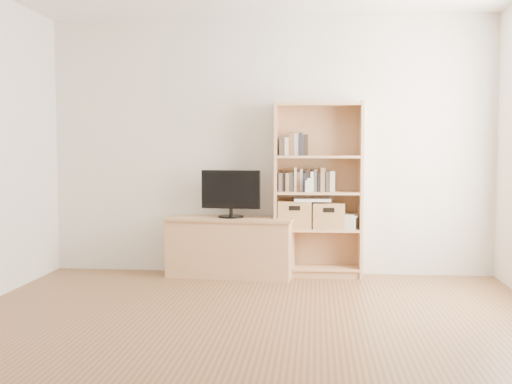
# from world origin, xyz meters

# --- Properties ---
(floor) EXTENTS (4.50, 5.00, 0.01)m
(floor) POSITION_xyz_m (0.00, 0.00, 0.00)
(floor) COLOR brown
(floor) RESTS_ON ground
(back_wall) EXTENTS (4.50, 0.02, 2.60)m
(back_wall) POSITION_xyz_m (0.00, 2.50, 1.30)
(back_wall) COLOR silver
(back_wall) RESTS_ON floor
(front_wall) EXTENTS (4.50, 0.02, 2.60)m
(front_wall) POSITION_xyz_m (0.00, -2.50, 1.30)
(front_wall) COLOR silver
(front_wall) RESTS_ON floor
(tv_stand) EXTENTS (1.28, 0.59, 0.57)m
(tv_stand) POSITION_xyz_m (-0.37, 2.27, 0.28)
(tv_stand) COLOR tan
(tv_stand) RESTS_ON floor
(bookshelf) EXTENTS (0.88, 0.33, 1.74)m
(bookshelf) POSITION_xyz_m (0.49, 2.35, 0.87)
(bookshelf) COLOR tan
(bookshelf) RESTS_ON floor
(television) EXTENTS (0.59, 0.11, 0.46)m
(television) POSITION_xyz_m (-0.37, 2.27, 0.82)
(television) COLOR black
(television) RESTS_ON tv_stand
(books_row_mid) EXTENTS (0.74, 0.15, 0.20)m
(books_row_mid) POSITION_xyz_m (0.49, 2.36, 0.95)
(books_row_mid) COLOR #544D49
(books_row_mid) RESTS_ON bookshelf
(books_row_upper) EXTENTS (0.42, 0.17, 0.22)m
(books_row_upper) POSITION_xyz_m (0.30, 2.36, 1.32)
(books_row_upper) COLOR #544D49
(books_row_upper) RESTS_ON bookshelf
(baby_monitor) EXTENTS (0.06, 0.04, 0.11)m
(baby_monitor) POSITION_xyz_m (0.40, 2.25, 0.91)
(baby_monitor) COLOR white
(baby_monitor) RESTS_ON bookshelf
(basket_left) EXTENTS (0.34, 0.28, 0.27)m
(basket_left) POSITION_xyz_m (0.26, 2.34, 0.62)
(basket_left) COLOR olive
(basket_left) RESTS_ON bookshelf
(basket_right) EXTENTS (0.31, 0.26, 0.26)m
(basket_right) POSITION_xyz_m (0.60, 2.34, 0.61)
(basket_right) COLOR olive
(basket_right) RESTS_ON bookshelf
(laptop) EXTENTS (0.38, 0.28, 0.03)m
(laptop) POSITION_xyz_m (0.43, 2.33, 0.77)
(laptop) COLOR white
(laptop) RESTS_ON basket_left
(magazine_stack) EXTENTS (0.25, 0.30, 0.12)m
(magazine_stack) POSITION_xyz_m (0.79, 2.35, 0.54)
(magazine_stack) COLOR silver
(magazine_stack) RESTS_ON bookshelf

